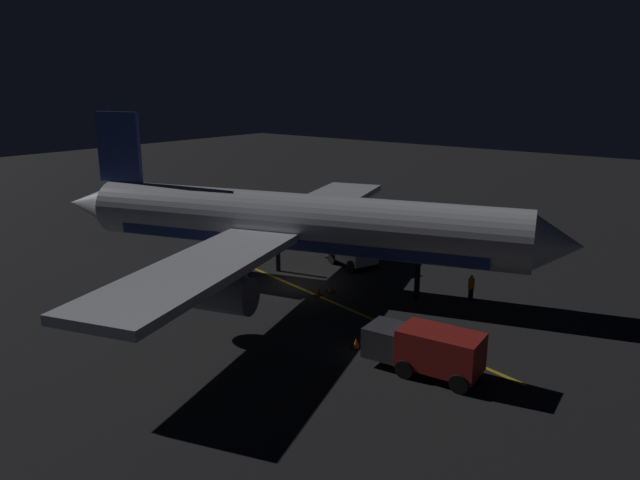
# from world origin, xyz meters

# --- Properties ---
(ground_plane) EXTENTS (180.00, 180.00, 0.20)m
(ground_plane) POSITION_xyz_m (0.00, 0.00, -0.10)
(ground_plane) COLOR black
(apron_guide_stripe) EXTENTS (6.30, 27.05, 0.01)m
(apron_guide_stripe) POSITION_xyz_m (1.23, 4.00, 0.00)
(apron_guide_stripe) COLOR gold
(apron_guide_stripe) RESTS_ON ground_plane
(airliner) EXTENTS (36.42, 36.33, 11.45)m
(airliner) POSITION_xyz_m (0.18, -0.58, 4.22)
(airliner) COLOR white
(airliner) RESTS_ON ground_plane
(baggage_truck) EXTENTS (2.71, 5.80, 2.27)m
(baggage_truck) POSITION_xyz_m (6.05, 13.32, 1.18)
(baggage_truck) COLOR maroon
(baggage_truck) RESTS_ON ground_plane
(catering_truck) EXTENTS (3.84, 5.87, 2.25)m
(catering_truck) POSITION_xyz_m (-6.10, -0.10, 1.17)
(catering_truck) COLOR silver
(catering_truck) RESTS_ON ground_plane
(ground_crew_worker) EXTENTS (0.40, 0.40, 1.74)m
(ground_crew_worker) POSITION_xyz_m (-4.40, 10.76, 0.89)
(ground_crew_worker) COLOR black
(ground_crew_worker) RESTS_ON ground_plane
(traffic_cone_near_left) EXTENTS (0.50, 0.50, 0.55)m
(traffic_cone_near_left) POSITION_xyz_m (5.85, 9.06, 0.25)
(traffic_cone_near_left) COLOR #EA590F
(traffic_cone_near_left) RESTS_ON ground_plane
(traffic_cone_near_right) EXTENTS (0.50, 0.50, 0.55)m
(traffic_cone_near_right) POSITION_xyz_m (-0.20, 2.75, 0.25)
(traffic_cone_near_right) COLOR #EA590F
(traffic_cone_near_right) RESTS_ON ground_plane
(traffic_cone_under_wing) EXTENTS (0.50, 0.50, 0.55)m
(traffic_cone_under_wing) POSITION_xyz_m (0.81, 2.51, 0.25)
(traffic_cone_under_wing) COLOR #EA590F
(traffic_cone_under_wing) RESTS_ON ground_plane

